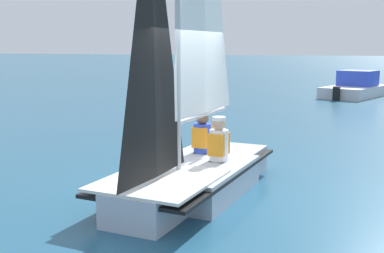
# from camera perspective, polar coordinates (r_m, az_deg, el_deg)

# --- Properties ---
(ground_plane) EXTENTS (260.00, 260.00, 0.00)m
(ground_plane) POSITION_cam_1_polar(r_m,az_deg,el_deg) (7.62, -0.00, -7.81)
(ground_plane) COLOR #235675
(sailboat_main) EXTENTS (3.96, 1.76, 5.96)m
(sailboat_main) POSITION_cam_1_polar(r_m,az_deg,el_deg) (7.42, 0.03, -1.66)
(sailboat_main) COLOR #B2BCCC
(sailboat_main) RESTS_ON ground_plane
(sailor_helm) EXTENTS (0.35, 0.32, 1.16)m
(sailor_helm) POSITION_cam_1_polar(r_m,az_deg,el_deg) (7.71, 3.19, -2.77)
(sailor_helm) COLOR black
(sailor_helm) RESTS_ON ground_plane
(sailor_crew) EXTENTS (0.35, 0.32, 1.16)m
(sailor_crew) POSITION_cam_1_polar(r_m,az_deg,el_deg) (8.30, 1.23, -1.87)
(sailor_crew) COLOR black
(sailor_crew) RESTS_ON ground_plane
(motorboat_distant) EXTENTS (4.34, 3.02, 1.19)m
(motorboat_distant) POSITION_cam_1_polar(r_m,az_deg,el_deg) (23.48, 18.81, 4.39)
(motorboat_distant) COLOR silver
(motorboat_distant) RESTS_ON ground_plane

